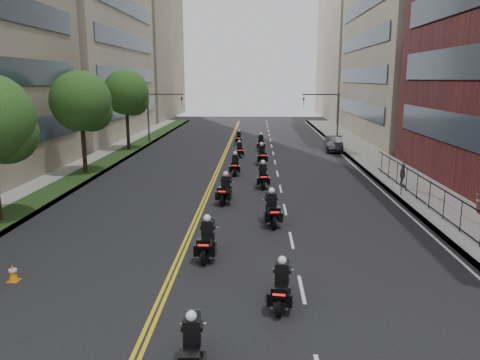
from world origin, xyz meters
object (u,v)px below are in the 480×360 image
object	(u,v)px
motorcycle_3	(272,210)
motorcycle_9	(261,143)
motorcycle_7	(262,156)
motorcycle_8	(240,151)
motorcycle_0	(192,349)
traffic_cone	(13,273)
motorcycle_5	(263,177)
pedestrian_c	(403,175)
motorcycle_6	(235,166)
motorcycle_2	(207,241)
motorcycle_4	(225,191)
parked_sedan	(334,144)
motorcycle_1	(281,287)
motorcycle_10	(239,139)

from	to	relation	value
motorcycle_3	motorcycle_9	distance (m)	24.42
motorcycle_7	motorcycle_8	size ratio (longest dim) A/B	1.16
motorcycle_0	motorcycle_9	size ratio (longest dim) A/B	0.87
traffic_cone	motorcycle_9	bearing A→B (deg)	73.97
motorcycle_5	motorcycle_7	xyz separation A→B (m)	(0.01, 8.62, 0.02)
motorcycle_7	pedestrian_c	size ratio (longest dim) A/B	1.72
motorcycle_3	motorcycle_5	bearing A→B (deg)	86.65
motorcycle_9	motorcycle_6	bearing A→B (deg)	-100.43
motorcycle_2	motorcycle_4	world-z (taller)	motorcycle_4
motorcycle_5	motorcycle_6	size ratio (longest dim) A/B	1.03
motorcycle_2	motorcycle_3	world-z (taller)	motorcycle_3
motorcycle_3	parked_sedan	world-z (taller)	motorcycle_3
motorcycle_0	motorcycle_1	size ratio (longest dim) A/B	0.97
motorcycle_10	traffic_cone	bearing A→B (deg)	-100.30
traffic_cone	motorcycle_1	bearing A→B (deg)	-9.12
motorcycle_1	motorcycle_4	size ratio (longest dim) A/B	0.88
motorcycle_0	motorcycle_2	size ratio (longest dim) A/B	0.89
motorcycle_1	pedestrian_c	distance (m)	18.85
motorcycle_1	motorcycle_5	size ratio (longest dim) A/B	0.89
motorcycle_0	motorcycle_3	xyz separation A→B (m)	(2.31, 12.02, 0.11)
motorcycle_6	motorcycle_8	distance (m)	7.93
motorcycle_4	motorcycle_6	xyz separation A→B (m)	(0.18, 8.16, -0.03)
motorcycle_2	motorcycle_1	bearing A→B (deg)	-53.12
motorcycle_4	motorcycle_9	world-z (taller)	motorcycle_4
motorcycle_8	motorcycle_7	bearing A→B (deg)	-64.04
motorcycle_4	parked_sedan	xyz separation A→B (m)	(9.44, 20.27, 0.02)
motorcycle_6	motorcycle_10	bearing A→B (deg)	91.72
motorcycle_3	motorcycle_2	bearing A→B (deg)	-127.12
motorcycle_2	motorcycle_3	xyz separation A→B (m)	(2.73, 4.49, 0.03)
motorcycle_1	motorcycle_5	xyz separation A→B (m)	(-0.39, 16.60, 0.08)
motorcycle_3	motorcycle_5	size ratio (longest dim) A/B	1.01
motorcycle_5	traffic_cone	bearing A→B (deg)	-123.87
motorcycle_7	motorcycle_10	xyz separation A→B (m)	(-2.44, 12.11, -0.09)
motorcycle_4	parked_sedan	distance (m)	22.36
motorcycle_2	motorcycle_6	bearing A→B (deg)	90.96
motorcycle_2	motorcycle_7	bearing A→B (deg)	85.72
motorcycle_4	motorcycle_8	bearing A→B (deg)	96.63
motorcycle_9	motorcycle_0	bearing A→B (deg)	-94.09
motorcycle_3	motorcycle_8	xyz separation A→B (m)	(-2.34, 20.15, -0.10)
motorcycle_3	pedestrian_c	bearing A→B (deg)	37.08
motorcycle_2	motorcycle_5	size ratio (longest dim) A/B	0.97
motorcycle_1	motorcycle_7	world-z (taller)	motorcycle_7
motorcycle_7	motorcycle_9	world-z (taller)	motorcycle_7
motorcycle_0	motorcycle_10	distance (m)	40.86
motorcycle_2	motorcycle_9	xyz separation A→B (m)	(2.36, 28.91, 0.02)
motorcycle_0	motorcycle_5	world-z (taller)	motorcycle_5
motorcycle_0	motorcycle_9	world-z (taller)	motorcycle_9
motorcycle_9	motorcycle_7	bearing A→B (deg)	-90.85
motorcycle_6	traffic_cone	xyz separation A→B (m)	(-7.00, -19.20, -0.39)
motorcycle_3	motorcycle_10	world-z (taller)	motorcycle_3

